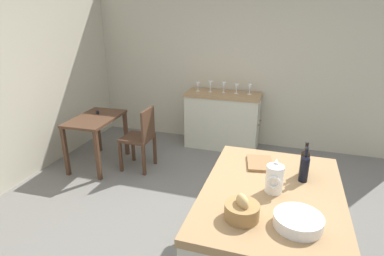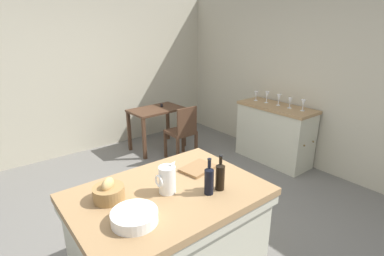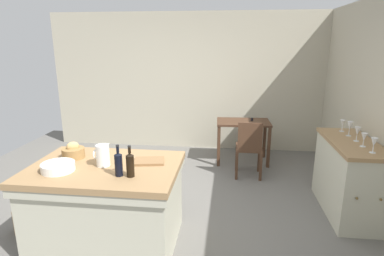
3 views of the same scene
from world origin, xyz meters
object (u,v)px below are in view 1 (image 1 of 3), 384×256
island_table (268,234)px  wine_glass_far_right (198,85)px  cutting_board (260,163)px  wine_bottle_dark (305,162)px  writing_desk (96,125)px  pitcher (274,179)px  bread_basket (242,210)px  side_cabinet (222,120)px  wine_bottle_amber (304,168)px  wooden_chair (141,136)px  wine_glass_middle (224,85)px  wine_glass_far_left (250,87)px  wine_glass_right (210,84)px  wash_bowl (298,221)px  wine_glass_left (237,87)px

island_table → wine_glass_far_right: size_ratio=9.56×
wine_glass_far_right → cutting_board: bearing=-151.1°
cutting_board → wine_bottle_dark: wine_bottle_dark is taller
writing_desk → wine_bottle_dark: bearing=-112.0°
island_table → writing_desk: size_ratio=1.59×
pitcher → bread_basket: pitcher is taller
side_cabinet → wine_bottle_amber: wine_bottle_amber is taller
pitcher → wine_bottle_dark: (0.35, -0.22, 0.01)m
wooden_chair → wine_bottle_dark: 2.47m
cutting_board → wine_glass_middle: wine_glass_middle is taller
wine_glass_far_left → pitcher: bearing=-168.4°
wine_glass_right → wine_glass_far_left: bearing=-87.7°
island_table → wine_glass_right: bearing=23.7°
bread_basket → wine_glass_right: (3.09, 1.01, 0.12)m
side_cabinet → writing_desk: side_cabinet is taller
pitcher → wash_bowl: pitcher is taller
wine_glass_left → wine_glass_middle: bearing=88.8°
cutting_board → wine_glass_left: wine_glass_left is taller
bread_basket → wash_bowl: bearing=-86.1°
pitcher → wine_glass_left: 2.81m
pitcher → writing_desk: bearing=60.1°
bread_basket → island_table: bearing=-22.9°
wooden_chair → wash_bowl: size_ratio=2.94×
wine_glass_right → wine_glass_far_right: wine_glass_right is taller
bread_basket → wine_bottle_amber: bearing=-31.7°
wine_bottle_dark → wine_glass_right: wine_bottle_dark is taller
island_table → wine_glass_left: bearing=15.7°
wine_glass_far_left → writing_desk: bearing=122.3°
wooden_chair → pitcher: 2.48m
side_cabinet → wine_bottle_amber: size_ratio=4.15×
pitcher → wash_bowl: 0.42m
island_table → wooden_chair: size_ratio=1.62×
wine_bottle_amber → wine_glass_far_right: wine_bottle_amber is taller
island_table → cutting_board: (0.41, 0.14, 0.41)m
bread_basket → pitcher: bearing=-24.1°
writing_desk → wine_glass_right: 1.89m
writing_desk → wine_glass_far_left: size_ratio=5.61×
side_cabinet → cutting_board: side_cabinet is taller
island_table → writing_desk: 2.94m
side_cabinet → pitcher: bearing=-160.2°
writing_desk → wine_glass_left: bearing=-55.3°
wine_bottle_dark → wine_glass_far_right: (2.34, 1.61, 0.04)m
wine_bottle_amber → wine_glass_right: wine_bottle_amber is taller
side_cabinet → cutting_board: 2.43m
wine_glass_right → wine_glass_far_right: (-0.02, 0.21, -0.02)m
writing_desk → wine_glass_far_right: wine_glass_far_right is taller
bread_basket → cutting_board: bearing=-2.2°
wine_glass_middle → wine_glass_far_right: (-0.03, 0.42, -0.01)m
side_cabinet → cutting_board: bearing=-160.0°
side_cabinet → bread_basket: bread_basket is taller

